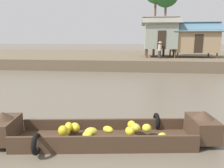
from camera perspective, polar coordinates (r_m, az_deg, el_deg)
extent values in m
plane|color=#665B4C|center=(11.79, 0.36, -1.71)|extent=(300.00, 300.00, 0.00)
cube|color=brown|center=(28.40, 4.24, 7.15)|extent=(160.00, 20.00, 1.00)
cube|color=#473323|center=(5.98, -2.18, -14.87)|extent=(4.85, 1.86, 0.12)
cube|color=#473323|center=(6.40, -2.09, -10.79)|extent=(4.70, 0.72, 0.33)
cube|color=#473323|center=(5.36, -2.32, -15.47)|extent=(4.70, 0.72, 0.33)
cube|color=#473323|center=(6.36, 23.14, -10.78)|extent=(0.76, 1.12, 0.56)
cone|color=#473323|center=(6.23, 23.42, -7.54)|extent=(0.63, 0.63, 0.20)
cube|color=#473323|center=(6.47, -27.12, -10.77)|extent=(0.76, 1.12, 0.56)
cone|color=#473323|center=(6.34, -27.44, -7.58)|extent=(0.63, 0.63, 0.20)
cube|color=#473323|center=(5.98, -12.16, -12.58)|extent=(0.35, 1.12, 0.05)
torus|color=black|center=(6.66, 11.90, -9.82)|extent=(0.19, 0.53, 0.52)
torus|color=black|center=(5.51, -19.68, -15.01)|extent=(0.19, 0.53, 0.52)
ellipsoid|color=yellow|center=(5.54, -6.69, -13.63)|extent=(0.31, 0.27, 0.19)
ellipsoid|color=yellow|center=(6.05, -9.92, -11.42)|extent=(0.39, 0.39, 0.25)
ellipsoid|color=yellow|center=(5.75, 4.80, -12.60)|extent=(0.34, 0.34, 0.24)
ellipsoid|color=yellow|center=(6.03, 5.34, -10.94)|extent=(0.33, 0.32, 0.25)
ellipsoid|color=yellow|center=(5.71, -1.04, -12.18)|extent=(0.38, 0.35, 0.18)
ellipsoid|color=yellow|center=(5.84, -12.70, -12.54)|extent=(0.38, 0.36, 0.27)
ellipsoid|color=gold|center=(5.64, -5.65, -12.65)|extent=(0.37, 0.31, 0.22)
ellipsoid|color=yellow|center=(5.81, -13.09, -12.17)|extent=(0.37, 0.36, 0.28)
ellipsoid|color=yellow|center=(5.73, 13.37, -13.76)|extent=(0.32, 0.29, 0.24)
ellipsoid|color=gold|center=(5.94, 6.40, -11.60)|extent=(0.37, 0.37, 0.23)
ellipsoid|color=yellow|center=(6.02, -11.57, -11.26)|extent=(0.34, 0.40, 0.25)
ellipsoid|color=yellow|center=(6.00, 9.36, -11.63)|extent=(0.27, 0.28, 0.22)
cylinder|color=#4C3826|center=(21.85, 9.39, 8.13)|extent=(0.16, 0.16, 0.87)
cylinder|color=#4C3826|center=(22.14, 16.60, 7.85)|extent=(0.16, 0.16, 0.87)
cylinder|color=#4C3826|center=(25.02, 9.09, 8.57)|extent=(0.16, 0.16, 0.87)
cylinder|color=#4C3826|center=(25.28, 15.41, 8.33)|extent=(0.16, 0.16, 0.87)
cube|color=gray|center=(23.50, 12.81, 12.54)|extent=(3.16, 3.58, 2.65)
cube|color=#2D2319|center=(21.70, 13.25, 11.49)|extent=(0.80, 0.04, 1.80)
cube|color=gray|center=(22.70, 13.24, 16.54)|extent=(3.86, 2.29, 0.84)
cube|color=gray|center=(24.47, 12.77, 16.19)|extent=(3.86, 2.29, 0.84)
cylinder|color=#4C3826|center=(22.38, 17.26, 7.38)|extent=(0.16, 0.16, 0.51)
cylinder|color=#4C3826|center=(23.35, 26.43, 6.85)|extent=(0.16, 0.16, 0.51)
cylinder|color=#4C3826|center=(24.90, 16.22, 7.82)|extent=(0.16, 0.16, 0.51)
cylinder|color=#4C3826|center=(25.77, 24.56, 7.35)|extent=(0.16, 0.16, 0.51)
cube|color=#9E8460|center=(23.99, 21.42, 10.68)|extent=(4.16, 2.96, 2.26)
cube|color=#2D2319|center=(22.54, 22.32, 10.01)|extent=(0.80, 0.04, 1.80)
cube|color=slate|center=(23.31, 22.14, 14.14)|extent=(4.86, 1.96, 1.08)
cube|color=slate|center=(24.74, 21.24, 14.02)|extent=(4.86, 1.96, 1.08)
cylinder|color=brown|center=(24.36, 14.00, 14.46)|extent=(0.24, 0.24, 6.11)
cylinder|color=brown|center=(24.55, 11.39, 14.86)|extent=(0.24, 0.24, 6.37)
cylinder|color=#332D28|center=(21.39, 12.70, 7.76)|extent=(0.28, 0.28, 0.75)
cylinder|color=#B7AD99|center=(21.36, 12.78, 9.57)|extent=(0.34, 0.34, 0.60)
sphere|color=#9E7556|center=(21.35, 12.83, 10.69)|extent=(0.22, 0.22, 0.22)
cone|color=tan|center=(21.35, 12.84, 11.01)|extent=(0.44, 0.44, 0.14)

